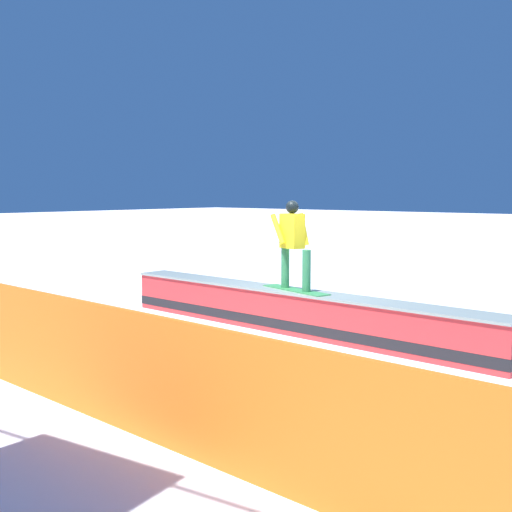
% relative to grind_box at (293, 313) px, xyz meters
% --- Properties ---
extents(ground_plane, '(120.00, 120.00, 0.00)m').
position_rel_grind_box_xyz_m(ground_plane, '(0.00, 0.00, -0.33)').
color(ground_plane, white).
extents(grind_box, '(7.50, 0.78, 0.72)m').
position_rel_grind_box_xyz_m(grind_box, '(0.00, 0.00, 0.00)').
color(grind_box, red).
rests_on(grind_box, ground_plane).
extents(snowboarder, '(1.48, 0.63, 1.51)m').
position_rel_grind_box_xyz_m(snowboarder, '(0.02, -0.02, 1.22)').
color(snowboarder, '#348547').
rests_on(snowboarder, grind_box).
extents(safety_fence, '(10.62, 0.29, 1.23)m').
position_rel_grind_box_xyz_m(safety_fence, '(0.00, 4.57, 0.29)').
color(safety_fence, orange).
rests_on(safety_fence, ground_plane).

